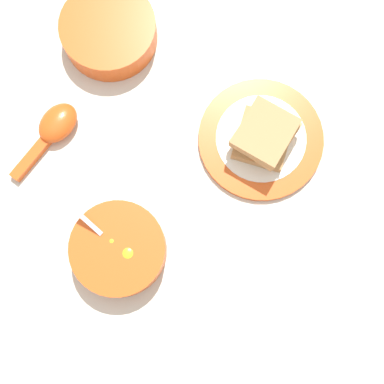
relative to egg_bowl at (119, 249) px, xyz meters
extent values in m
plane|color=beige|center=(0.09, 0.11, -0.03)|extent=(3.00, 3.00, 0.00)
cylinder|color=#DB5119|center=(0.00, 0.00, 0.00)|extent=(0.14, 0.14, 0.05)
cylinder|color=white|center=(0.00, 0.00, 0.00)|extent=(0.12, 0.12, 0.02)
ellipsoid|color=yellow|center=(0.01, -0.02, 0.02)|extent=(0.03, 0.03, 0.02)
ellipsoid|color=yellow|center=(0.00, 0.01, 0.02)|extent=(0.03, 0.03, 0.02)
cylinder|color=black|center=(-0.01, 0.01, 0.01)|extent=(0.04, 0.04, 0.00)
ellipsoid|color=silver|center=(0.00, 0.01, 0.02)|extent=(0.03, 0.02, 0.01)
cube|color=silver|center=(-0.01, 0.05, 0.04)|extent=(0.02, 0.05, 0.03)
cylinder|color=#DB5119|center=(0.29, 0.00, -0.02)|extent=(0.20, 0.20, 0.01)
cylinder|color=white|center=(0.29, 0.00, -0.02)|extent=(0.15, 0.15, 0.00)
cube|color=tan|center=(0.28, 0.00, 0.00)|extent=(0.12, 0.12, 0.02)
cube|color=tan|center=(0.29, 0.00, 0.01)|extent=(0.11, 0.10, 0.02)
cube|color=tan|center=(0.28, 0.00, 0.03)|extent=(0.11, 0.10, 0.02)
ellipsoid|color=#DB5119|center=(0.05, 0.22, -0.01)|extent=(0.08, 0.07, 0.03)
cube|color=#DB5119|center=(-0.02, 0.21, -0.02)|extent=(0.08, 0.04, 0.01)
cylinder|color=#DB5119|center=(0.20, 0.30, 0.00)|extent=(0.16, 0.16, 0.05)
cylinder|color=white|center=(0.20, 0.30, 0.01)|extent=(0.13, 0.13, 0.01)
camera|label=1|loc=(0.05, -0.12, 0.81)|focal=50.00mm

